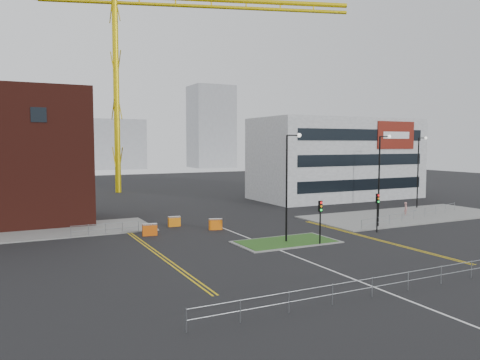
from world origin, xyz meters
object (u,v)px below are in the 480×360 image
Objects in this scene: streetlamp_island at (289,178)px; pedestrian at (406,209)px; tower_crane at (151,42)px; traffic_light_island at (320,214)px.

streetlamp_island is 21.13m from pedestrian.
streetlamp_island is (-1.40, -45.16, -19.95)m from tower_crane.
tower_crane reaches higher than traffic_light_island.
pedestrian is at bearing 17.00° from streetlamp_island.
traffic_light_island is (0.38, -47.18, -22.79)m from tower_crane.
traffic_light_island is 19.74m from pedestrian.
pedestrian is (19.72, 6.03, -4.60)m from streetlamp_island.
traffic_light_island is at bearing -89.54° from tower_crane.
traffic_light_island is 2.26× the size of pedestrian.
traffic_light_island is at bearing -48.59° from streetlamp_island.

